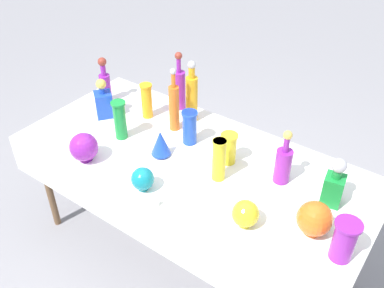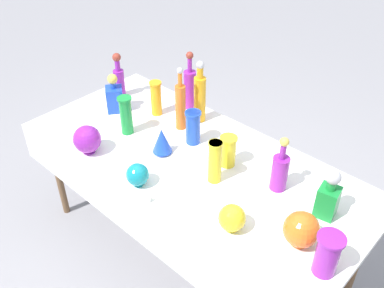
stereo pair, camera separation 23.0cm
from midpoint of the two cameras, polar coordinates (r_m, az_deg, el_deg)
ground_plane at (r=2.90m, az=-2.34°, el=-13.91°), size 40.00×40.00×0.00m
display_table at (r=2.38m, az=-3.16°, el=-3.41°), size 2.00×0.93×0.76m
tall_bottle_0 at (r=2.17m, az=9.15°, el=-2.66°), size 0.08×0.08×0.31m
tall_bottle_1 at (r=2.52m, az=-5.03°, el=5.00°), size 0.06×0.06×0.40m
tall_bottle_2 at (r=2.90m, az=-13.80°, el=7.81°), size 0.07×0.07×0.31m
tall_bottle_3 at (r=2.60m, az=-2.60°, el=6.37°), size 0.07×0.07×0.40m
tall_bottle_4 at (r=2.74m, az=-4.16°, el=7.48°), size 0.08×0.08×0.39m
square_decanter_0 at (r=2.75m, az=-14.10°, el=5.44°), size 0.14×0.14×0.26m
square_decanter_1 at (r=2.10m, az=15.50°, el=-5.36°), size 0.11×0.11×0.26m
slender_vase_0 at (r=1.87m, az=16.33°, el=-12.28°), size 0.12×0.12×0.20m
slender_vase_1 at (r=2.42m, az=-3.04°, el=2.25°), size 0.09×0.09×0.20m
slender_vase_2 at (r=2.28m, az=2.05°, el=-0.56°), size 0.09×0.09×0.18m
slender_vase_3 at (r=2.68m, az=-8.53°, el=5.77°), size 0.08×0.08×0.23m
slender_vase_4 at (r=2.15m, az=0.58°, el=-2.12°), size 0.07×0.07×0.24m
slender_vase_5 at (r=2.51m, az=-12.21°, el=3.19°), size 0.09×0.09×0.24m
fluted_vase_0 at (r=2.36m, az=-7.01°, el=0.05°), size 0.11×0.11×0.16m
round_bowl_0 at (r=1.95m, az=12.77°, el=-9.84°), size 0.16×0.16×0.17m
round_bowl_1 at (r=1.95m, az=3.78°, el=-9.41°), size 0.13×0.13×0.13m
round_bowl_2 at (r=2.16m, az=-9.66°, el=-4.73°), size 0.12×0.12×0.13m
round_bowl_3 at (r=2.40m, az=-16.91°, el=-0.51°), size 0.16×0.16×0.16m
price_tag_left at (r=2.09m, az=-8.19°, el=-7.76°), size 0.05×0.03×0.04m
price_tag_center at (r=2.51m, az=-18.61°, el=-0.93°), size 0.06×0.02×0.04m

